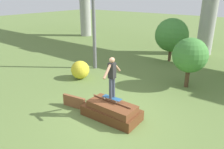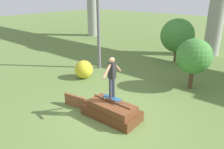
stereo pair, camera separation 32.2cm
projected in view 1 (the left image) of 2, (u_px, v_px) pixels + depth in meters
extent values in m
plane|color=olive|center=(111.00, 117.00, 8.06)|extent=(80.00, 80.00, 0.00)
cube|color=#5B3319|center=(111.00, 113.00, 8.00)|extent=(2.16, 1.13, 0.37)
cube|color=brown|center=(112.00, 106.00, 7.79)|extent=(1.76, 0.81, 0.26)
cylinder|color=brown|center=(111.00, 101.00, 7.83)|extent=(1.68, 0.06, 0.06)
cube|color=brown|center=(74.00, 102.00, 8.68)|extent=(1.03, 0.27, 0.48)
cube|color=#23517F|center=(112.00, 98.00, 7.84)|extent=(0.75, 0.27, 0.01)
cylinder|color=silver|center=(119.00, 100.00, 7.79)|extent=(0.06, 0.03, 0.05)
cylinder|color=silver|center=(117.00, 102.00, 7.65)|extent=(0.06, 0.03, 0.05)
cylinder|color=silver|center=(108.00, 96.00, 8.06)|extent=(0.06, 0.03, 0.05)
cylinder|color=silver|center=(105.00, 98.00, 7.91)|extent=(0.06, 0.03, 0.05)
cylinder|color=#383D4C|center=(113.00, 87.00, 7.77)|extent=(0.12, 0.12, 0.76)
cylinder|color=#383D4C|center=(111.00, 89.00, 7.63)|extent=(0.12, 0.12, 0.76)
cube|color=black|center=(112.00, 71.00, 7.47)|extent=(0.23, 0.22, 0.55)
sphere|color=#A37556|center=(112.00, 60.00, 7.34)|extent=(0.19, 0.19, 0.19)
cylinder|color=#A37556|center=(117.00, 67.00, 7.68)|extent=(0.12, 0.44, 0.44)
cylinder|color=#A37556|center=(107.00, 72.00, 7.22)|extent=(0.12, 0.44, 0.44)
cylinder|color=#9E9E99|center=(85.00, 3.00, 22.15)|extent=(1.10, 1.10, 6.62)
cylinder|color=#9E9E99|center=(210.00, 8.00, 15.25)|extent=(1.10, 1.10, 6.62)
cylinder|color=#4C3823|center=(170.00, 55.00, 14.54)|extent=(0.19, 0.19, 0.83)
sphere|color=#428438|center=(172.00, 35.00, 14.07)|extent=(2.14, 2.14, 2.14)
cylinder|color=#4C3823|center=(187.00, 78.00, 10.51)|extent=(0.20, 0.20, 0.90)
sphere|color=#428438|center=(190.00, 55.00, 10.11)|extent=(1.63, 1.63, 1.63)
sphere|color=gold|center=(80.00, 70.00, 11.53)|extent=(0.97, 0.97, 0.97)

